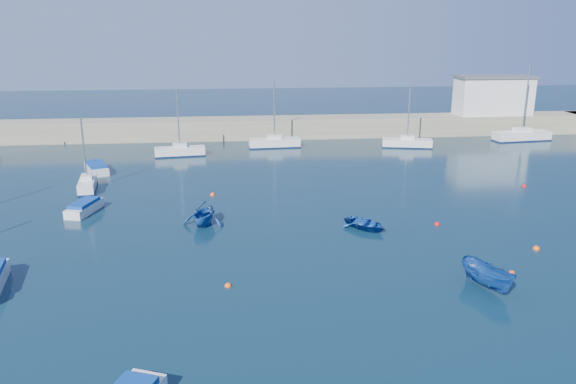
{
  "coord_description": "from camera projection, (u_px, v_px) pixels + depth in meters",
  "views": [
    {
      "loc": [
        -6.02,
        -28.22,
        14.07
      ],
      "look_at": [
        -1.63,
        14.2,
        1.6
      ],
      "focal_mm": 35.0,
      "sensor_mm": 36.0,
      "label": 1
    }
  ],
  "objects": [
    {
      "name": "dinghy_center",
      "position": [
        365.0,
        224.0,
        40.91
      ],
      "size": [
        4.0,
        4.16,
        0.7
      ],
      "primitive_type": "imported",
      "rotation": [
        0.0,
        0.0,
        0.67
      ],
      "color": "navy",
      "rests_on": "ground"
    },
    {
      "name": "dinghy_right",
      "position": [
        488.0,
        276.0,
        31.4
      ],
      "size": [
        2.6,
        4.01,
        1.45
      ],
      "primitive_type": "imported",
      "rotation": [
        0.0,
        0.0,
        0.35
      ],
      "color": "navy",
      "rests_on": "ground"
    },
    {
      "name": "buoy_4",
      "position": [
        524.0,
        187.0,
        51.84
      ],
      "size": [
        0.46,
        0.46,
        0.46
      ],
      "primitive_type": "sphere",
      "color": "red",
      "rests_on": "ground"
    },
    {
      "name": "sailboat_3",
      "position": [
        88.0,
        184.0,
        50.81
      ],
      "size": [
        2.05,
        4.99,
        6.54
      ],
      "rotation": [
        0.0,
        0.0,
        0.15
      ],
      "color": "silver",
      "rests_on": "ground"
    },
    {
      "name": "buoy_3",
      "position": [
        213.0,
        195.0,
        49.23
      ],
      "size": [
        0.46,
        0.46,
        0.46
      ],
      "primitive_type": "sphere",
      "color": "#F6510C",
      "rests_on": "ground"
    },
    {
      "name": "motorboat_1",
      "position": [
        84.0,
        207.0,
        44.41
      ],
      "size": [
        2.35,
        4.12,
        0.96
      ],
      "rotation": [
        0.0,
        0.0,
        -0.27
      ],
      "color": "silver",
      "rests_on": "ground"
    },
    {
      "name": "sailboat_8",
      "position": [
        522.0,
        135.0,
        72.98
      ],
      "size": [
        7.64,
        2.93,
        9.76
      ],
      "rotation": [
        0.0,
        0.0,
        1.69
      ],
      "color": "silver",
      "rests_on": "ground"
    },
    {
      "name": "motorboat_2",
      "position": [
        96.0,
        168.0,
        56.98
      ],
      "size": [
        3.3,
        4.91,
        0.96
      ],
      "rotation": [
        0.0,
        0.0,
        0.4
      ],
      "color": "silver",
      "rests_on": "ground"
    },
    {
      "name": "sailboat_7",
      "position": [
        407.0,
        143.0,
        68.81
      ],
      "size": [
        6.18,
        2.92,
        7.9
      ],
      "rotation": [
        0.0,
        0.0,
        1.35
      ],
      "color": "silver",
      "rests_on": "ground"
    },
    {
      "name": "buoy_2",
      "position": [
        536.0,
        249.0,
        37.18
      ],
      "size": [
        0.46,
        0.46,
        0.46
      ],
      "primitive_type": "sphere",
      "color": "#F6510C",
      "rests_on": "ground"
    },
    {
      "name": "sailboat_6",
      "position": [
        274.0,
        142.0,
        68.82
      ],
      "size": [
        6.33,
        2.11,
        8.28
      ],
      "rotation": [
        0.0,
        0.0,
        1.63
      ],
      "color": "silver",
      "rests_on": "ground"
    },
    {
      "name": "buoy_0",
      "position": [
        228.0,
        286.0,
        31.84
      ],
      "size": [
        0.4,
        0.4,
        0.4
      ],
      "primitive_type": "sphere",
      "color": "#F6510C",
      "rests_on": "ground"
    },
    {
      "name": "harbor_office",
      "position": [
        493.0,
        96.0,
        76.94
      ],
      "size": [
        10.0,
        4.0,
        5.0
      ],
      "primitive_type": "cube",
      "color": "silver",
      "rests_on": "back_wall"
    },
    {
      "name": "buoy_5",
      "position": [
        512.0,
        274.0,
        33.44
      ],
      "size": [
        0.42,
        0.42,
        0.42
      ],
      "primitive_type": "sphere",
      "color": "#F6510C",
      "rests_on": "ground"
    },
    {
      "name": "dinghy_left",
      "position": [
        204.0,
        213.0,
        41.5
      ],
      "size": [
        3.93,
        4.26,
        1.87
      ],
      "primitive_type": "imported",
      "rotation": [
        0.0,
        0.0,
        -0.29
      ],
      "color": "navy",
      "rests_on": "ground"
    },
    {
      "name": "sailboat_5",
      "position": [
        180.0,
        151.0,
        64.13
      ],
      "size": [
        5.77,
        2.25,
        7.51
      ],
      "rotation": [
        0.0,
        0.0,
        1.69
      ],
      "color": "silver",
      "rests_on": "ground"
    },
    {
      "name": "back_wall",
      "position": [
        276.0,
        128.0,
        75.04
      ],
      "size": [
        96.0,
        4.5,
        2.6
      ],
      "primitive_type": "cube",
      "color": "gray",
      "rests_on": "ground"
    },
    {
      "name": "buoy_1",
      "position": [
        437.0,
        225.0,
        41.79
      ],
      "size": [
        0.46,
        0.46,
        0.46
      ],
      "primitive_type": "sphere",
      "color": "red",
      "rests_on": "ground"
    },
    {
      "name": "ground",
      "position": [
        343.0,
        289.0,
        31.49
      ],
      "size": [
        220.0,
        220.0,
        0.0
      ],
      "primitive_type": "plane",
      "color": "#0C2636",
      "rests_on": "ground"
    }
  ]
}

